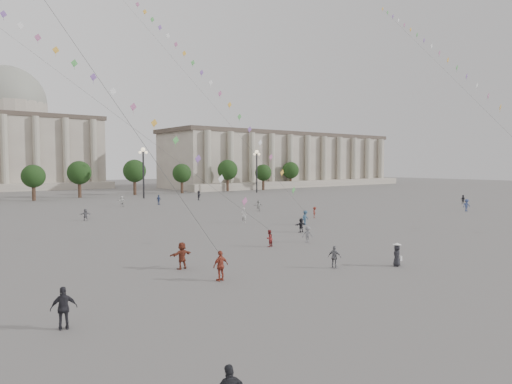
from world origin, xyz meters
TOP-DOWN VIEW (x-y plane):
  - ground at (0.00, 0.00)m, footprint 360.00×360.00m
  - hall_east at (75.00, 93.89)m, footprint 84.00×26.22m
  - hall_central at (0.00, 129.22)m, footprint 48.30×34.30m
  - tree_row at (0.00, 78.00)m, footprint 137.12×5.12m
  - lamp_post_mid_east at (15.00, 70.00)m, footprint 2.00×0.90m
  - lamp_post_far_east at (45.00, 70.00)m, footprint 2.00×0.90m
  - person_crowd_0 at (10.97, 54.56)m, footprint 1.11×0.74m
  - person_crowd_3 at (8.59, 15.34)m, footprint 1.40×0.46m
  - person_crowd_4 at (4.55, 55.34)m, footprint 1.72×1.09m
  - person_crowd_6 at (4.71, 10.37)m, footprint 1.14×0.99m
  - person_crowd_7 at (18.25, 35.13)m, footprint 1.60×0.72m
  - person_crowd_8 at (18.79, 23.51)m, footprint 1.11×1.07m
  - person_crowd_9 at (21.65, 58.74)m, footprint 1.59×1.66m
  - person_crowd_12 at (-6.44, 39.48)m, footprint 1.48×0.66m
  - person_crowd_13 at (8.44, 25.46)m, footprint 0.70×0.82m
  - person_crowd_14 at (43.25, 15.35)m, footprint 1.39×1.14m
  - person_crowd_15 at (54.92, 22.14)m, footprint 0.82×0.94m
  - tourist_0 at (-9.21, 3.75)m, footprint 1.15×0.56m
  - tourist_2 at (-9.58, 8.08)m, footprint 1.80×0.77m
  - tourist_3 at (-1.03, 1.75)m, footprint 0.79×0.99m
  - tourist_4 at (-19.28, 0.99)m, footprint 1.19×0.69m
  - kite_flyer_0 at (0.57, 10.91)m, footprint 0.87×0.76m
  - kite_flyer_1 at (13.14, 19.43)m, footprint 1.23×0.88m
  - hat_person at (2.97, -0.54)m, footprint 0.91×0.84m
  - kite_train_west at (-14.28, 34.06)m, footprint 28.09×42.84m
  - kite_train_mid at (6.54, 42.68)m, footprint 13.09×43.67m
  - kite_train_east at (43.04, 18.83)m, footprint 25.86×44.20m

SIDE VIEW (x-z plane):
  - ground at x=0.00m, z-range 0.00..0.00m
  - kite_flyer_0 at x=0.57m, z-range 0.00..1.50m
  - person_crowd_3 at x=8.59m, z-range 0.00..1.51m
  - person_crowd_8 at x=18.79m, z-range 0.00..1.52m
  - person_crowd_6 at x=4.71m, z-range 0.00..1.52m
  - person_crowd_12 at x=-6.44m, z-range 0.00..1.55m
  - tourist_3 at x=-1.03m, z-range 0.00..1.57m
  - person_crowd_15 at x=54.92m, z-range 0.00..1.63m
  - person_crowd_7 at x=18.25m, z-range 0.00..1.67m
  - hat_person at x=2.97m, z-range -0.01..1.68m
  - kite_flyer_1 at x=13.14m, z-range 0.00..1.72m
  - person_crowd_0 at x=10.97m, z-range 0.00..1.75m
  - person_crowd_4 at x=4.55m, z-range 0.00..1.77m
  - person_crowd_14 at x=43.25m, z-range 0.00..1.88m
  - tourist_2 at x=-9.58m, z-range 0.00..1.88m
  - person_crowd_9 at x=21.65m, z-range 0.00..1.88m
  - person_crowd_13 at x=8.44m, z-range 0.00..1.90m
  - tourist_0 at x=-9.21m, z-range 0.00..1.91m
  - tourist_4 at x=-19.28m, z-range 0.00..1.92m
  - tree_row at x=0.00m, z-range 1.39..9.39m
  - lamp_post_mid_east at x=15.00m, z-range 2.03..12.68m
  - lamp_post_far_east at x=45.00m, z-range 2.03..12.68m
  - hall_east at x=75.00m, z-range -0.17..17.03m
  - hall_central at x=0.00m, z-range -3.52..31.98m
  - kite_train_west at x=-14.28m, z-range -10.63..53.01m
  - kite_train_east at x=43.04m, z-range -9.96..55.37m
  - kite_train_mid at x=6.54m, z-range -6.20..58.17m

